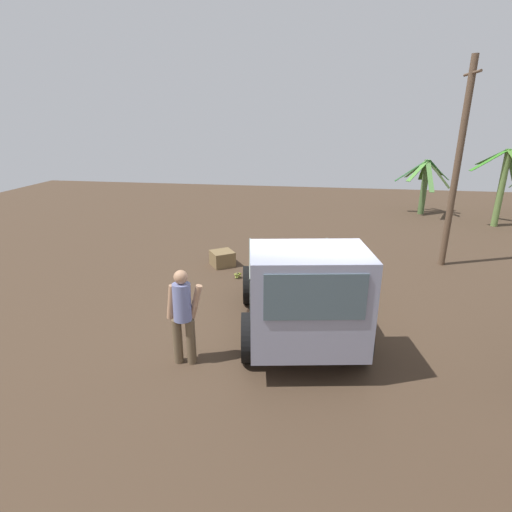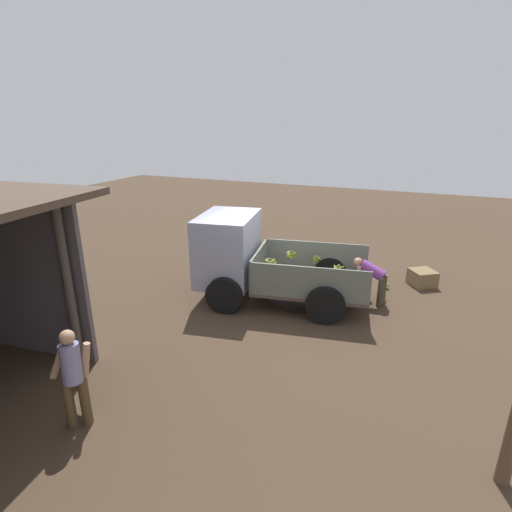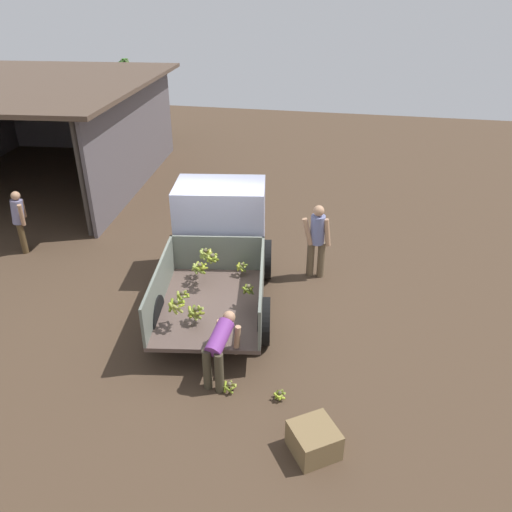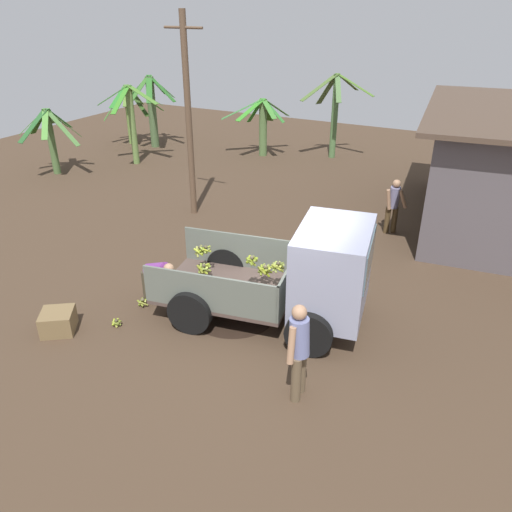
# 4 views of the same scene
# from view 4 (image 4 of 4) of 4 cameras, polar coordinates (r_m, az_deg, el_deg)

# --- Properties ---
(ground) EXTENTS (36.00, 36.00, 0.00)m
(ground) POSITION_cam_4_polar(r_m,az_deg,el_deg) (10.39, 2.81, -6.78)
(ground) COLOR #443324
(mud_patch_0) EXTENTS (1.76, 1.76, 0.01)m
(mud_patch_0) POSITION_cam_4_polar(r_m,az_deg,el_deg) (10.44, -2.55, -6.59)
(mud_patch_0) COLOR #2D2119
(mud_patch_0) RESTS_ON ground
(cargo_truck) EXTENTS (4.40, 2.76, 2.12)m
(cargo_truck) POSITION_cam_4_polar(r_m,az_deg,el_deg) (9.66, 6.20, -2.10)
(cargo_truck) COLOR #504039
(cargo_truck) RESTS_ON ground
(utility_pole) EXTENTS (1.20, 0.18, 5.63)m
(utility_pole) POSITION_cam_4_polar(r_m,az_deg,el_deg) (14.66, -7.72, 15.47)
(utility_pole) COLOR brown
(utility_pole) RESTS_ON ground
(banana_palm_0) EXTENTS (2.28, 2.64, 2.99)m
(banana_palm_0) POSITION_cam_4_polar(r_m,az_deg,el_deg) (20.44, -13.95, 14.69)
(banana_palm_0) COLOR olive
(banana_palm_0) RESTS_ON ground
(banana_palm_1) EXTENTS (2.11, 2.49, 2.56)m
(banana_palm_1) POSITION_cam_4_polar(r_m,az_deg,el_deg) (23.72, -14.27, 15.65)
(banana_palm_1) COLOR olive
(banana_palm_1) RESTS_ON ground
(banana_palm_2) EXTENTS (2.66, 2.22, 3.30)m
(banana_palm_2) POSITION_cam_4_polar(r_m,az_deg,el_deg) (20.92, 8.96, 15.83)
(banana_palm_2) COLOR #507642
(banana_palm_2) RESTS_ON ground
(banana_palm_3) EXTENTS (2.30, 2.23, 2.38)m
(banana_palm_3) POSITION_cam_4_polar(r_m,az_deg,el_deg) (20.12, -22.38, 12.40)
(banana_palm_3) COLOR #4B6838
(banana_palm_3) RESTS_ON ground
(banana_palm_4) EXTENTS (2.54, 2.52, 2.31)m
(banana_palm_4) POSITION_cam_4_polar(r_m,az_deg,el_deg) (21.09, 0.75, 14.74)
(banana_palm_4) COLOR #54713E
(banana_palm_4) RESTS_ON ground
(banana_palm_6) EXTENTS (2.47, 2.51, 3.03)m
(banana_palm_6) POSITION_cam_4_polar(r_m,az_deg,el_deg) (22.84, -11.82, 16.10)
(banana_palm_6) COLOR #48623A
(banana_palm_6) RESTS_ON ground
(person_foreground_visitor) EXTENTS (0.36, 0.65, 1.74)m
(person_foreground_visitor) POSITION_cam_4_polar(r_m,az_deg,el_deg) (7.95, 4.91, -10.40)
(person_foreground_visitor) COLOR brown
(person_foreground_visitor) RESTS_ON ground
(person_worker_loading) EXTENTS (0.85, 0.56, 1.11)m
(person_worker_loading) POSITION_cam_4_polar(r_m,az_deg,el_deg) (10.58, -11.30, -2.26)
(person_worker_loading) COLOR #403929
(person_worker_loading) RESTS_ON ground
(person_bystander_near_shed) EXTENTS (0.60, 0.49, 1.56)m
(person_bystander_near_shed) POSITION_cam_4_polar(r_m,az_deg,el_deg) (14.16, 15.44, 5.78)
(person_bystander_near_shed) COLOR #4C3921
(person_bystander_near_shed) RESTS_ON ground
(banana_bunch_on_ground_0) EXTENTS (0.21, 0.21, 0.16)m
(banana_bunch_on_ground_0) POSITION_cam_4_polar(r_m,az_deg,el_deg) (10.38, -15.66, -7.29)
(banana_bunch_on_ground_0) COLOR #49422F
(banana_bunch_on_ground_0) RESTS_ON ground
(banana_bunch_on_ground_1) EXTENTS (0.23, 0.22, 0.20)m
(banana_bunch_on_ground_1) POSITION_cam_4_polar(r_m,az_deg,el_deg) (10.87, -12.80, -5.12)
(banana_bunch_on_ground_1) COLOR brown
(banana_bunch_on_ground_1) RESTS_ON ground
(wooden_crate_0) EXTENTS (0.85, 0.85, 0.43)m
(wooden_crate_0) POSITION_cam_4_polar(r_m,az_deg,el_deg) (10.55, -21.68, -6.96)
(wooden_crate_0) COLOR brown
(wooden_crate_0) RESTS_ON ground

